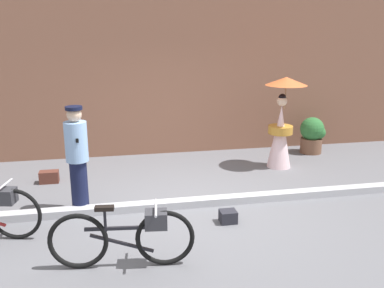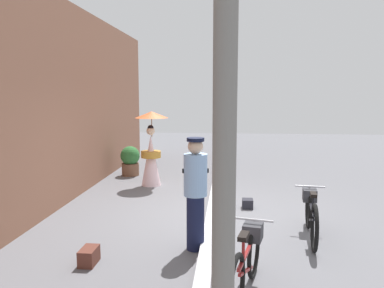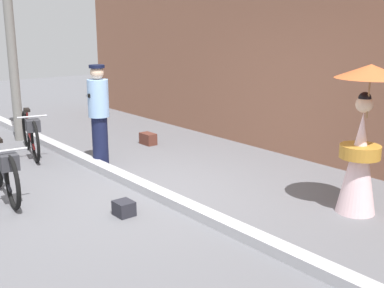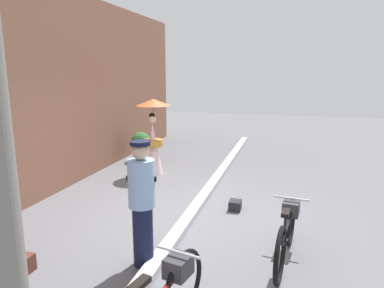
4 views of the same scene
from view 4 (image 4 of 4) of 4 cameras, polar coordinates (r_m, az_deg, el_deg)
name	(u,v)px [view 4 (image 4 of 4)]	position (r m, az deg, el deg)	size (l,w,h in m)	color
ground_plane	(193,215)	(6.28, 0.15, -11.48)	(30.00, 30.00, 0.00)	slate
building_wall	(28,93)	(7.35, -25.13, 7.61)	(14.00, 0.40, 4.17)	brown
sidewalk_curb	(193,212)	(6.26, 0.15, -10.97)	(14.00, 0.20, 0.12)	#B2B2B7
bicycle_far_side	(287,231)	(4.94, 15.21, -13.59)	(1.72, 0.48, 0.79)	black
person_officer	(142,201)	(4.51, -8.16, -9.20)	(0.34, 0.38, 1.65)	#141938
person_with_parasol	(153,137)	(8.49, -6.40, 1.22)	(0.82, 0.82, 1.84)	silver
potted_plant_by_door	(141,146)	(9.91, -8.26, -0.27)	(0.55, 0.53, 0.82)	brown
backpack_on_pavement	(21,266)	(5.05, -26.16, -17.46)	(0.34, 0.20, 0.22)	#592D23
backpack_spare	(235,205)	(6.50, 7.10, -9.87)	(0.24, 0.21, 0.18)	#26262D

